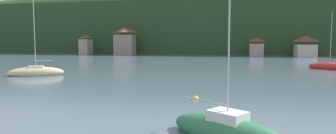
% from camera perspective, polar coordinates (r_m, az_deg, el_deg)
% --- Properties ---
extents(wooded_hillside, '(352.00, 51.55, 44.81)m').
position_cam_1_polar(wooded_hillside, '(133.14, -0.62, 6.45)').
color(wooded_hillside, '#264223').
rests_on(wooded_hillside, ground_plane).
extents(shore_building_west, '(3.31, 4.88, 6.85)m').
position_cam_1_polar(shore_building_west, '(106.38, -15.53, 4.11)').
color(shore_building_west, gray).
rests_on(shore_building_west, ground_plane).
extents(shore_building_westcentral, '(6.64, 5.26, 9.25)m').
position_cam_1_polar(shore_building_westcentral, '(100.87, -8.29, 4.86)').
color(shore_building_westcentral, gray).
rests_on(shore_building_westcentral, ground_plane).
extents(shore_building_central, '(4.15, 5.54, 5.90)m').
position_cam_1_polar(shore_building_central, '(95.39, 16.61, 3.72)').
color(shore_building_central, gray).
rests_on(shore_building_central, ground_plane).
extents(shore_building_eastcentral, '(5.73, 6.07, 6.38)m').
position_cam_1_polar(shore_building_eastcentral, '(97.89, 24.92, 3.64)').
color(shore_building_eastcentral, beige).
rests_on(shore_building_eastcentral, ground_plane).
extents(sailboat_mid_0, '(7.43, 5.56, 11.25)m').
position_cam_1_polar(sailboat_mid_0, '(45.00, -24.07, -0.96)').
color(sailboat_mid_0, '#CCBC8E').
rests_on(sailboat_mid_0, ground_plane).
extents(sailboat_far_1, '(6.85, 5.97, 10.02)m').
position_cam_1_polar(sailboat_far_1, '(56.75, 28.68, -0.02)').
color(sailboat_far_1, red).
rests_on(sailboat_far_1, ground_plane).
extents(sailboat_near_5, '(6.59, 5.33, 9.02)m').
position_cam_1_polar(sailboat_near_5, '(14.90, 11.33, -12.19)').
color(sailboat_near_5, '#2D754C').
rests_on(sailboat_near_5, ground_plane).
extents(mooring_buoy_far, '(0.54, 0.54, 0.54)m').
position_cam_1_polar(mooring_buoy_far, '(24.78, 5.33, -6.16)').
color(mooring_buoy_far, yellow).
rests_on(mooring_buoy_far, ground_plane).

